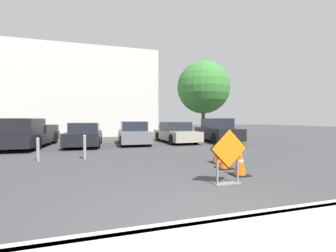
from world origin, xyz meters
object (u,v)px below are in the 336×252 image
Objects in this scene: road_closed_sign at (229,154)px; parked_car_third at (134,134)px; parked_car_second at (85,135)px; bollard_nearest at (85,146)px; pickup_truck at (27,135)px; traffic_cone_nearest at (240,161)px; traffic_cone_third at (218,152)px; parked_car_fourth at (176,133)px; parked_car_fifth at (217,131)px; traffic_cone_second at (224,159)px; bollard_second at (38,149)px.

parked_car_third is at bearing 95.72° from road_closed_sign.
parked_car_second reaches higher than bollard_nearest.
bollard_nearest is (0.33, -4.65, -0.13)m from parked_car_second.
traffic_cone_nearest is at bearing 135.05° from pickup_truck.
pickup_truck is (-7.93, 6.80, 0.35)m from traffic_cone_third.
parked_car_second is 0.88× the size of parked_car_fourth.
parked_car_third is 5.88m from parked_car_fifth.
parked_car_fourth is at bearing -171.28° from parked_car_second.
traffic_cone_second is at bearing 66.52° from parked_car_fifth.
bollard_nearest reaches higher than bollard_second.
traffic_cone_third is 10.46m from pickup_truck.
parked_car_fifth is at bearing 62.57° from road_closed_sign.
traffic_cone_nearest reaches higher than traffic_cone_second.
parked_car_third reaches higher than parked_car_fourth.
pickup_truck is 5.90× the size of bollard_nearest.
bollard_second is at bearing 113.00° from pickup_truck.
parked_car_fifth is at bearing 62.55° from traffic_cone_second.
traffic_cone_nearest is 9.82m from parked_car_second.
parked_car_second is 4.84m from bollard_second.
traffic_cone_third is at bearing 74.33° from traffic_cone_second.
traffic_cone_third is 0.89× the size of bollard_second.
bollard_second is at bearing 51.24° from parked_car_third.
parked_car_second is 5.91m from parked_car_fourth.
parked_car_second is (-3.90, 9.31, -0.09)m from road_closed_sign.
parked_car_fifth is at bearing -176.92° from parked_car_second.
traffic_cone_second is at bearing 62.64° from road_closed_sign.
parked_car_third is at bearing 4.03° from parked_car_fourth.
traffic_cone_second is at bearing -105.67° from traffic_cone_third.
parked_car_fourth reaches higher than road_closed_sign.
road_closed_sign is 0.24× the size of pickup_truck.
bollard_second is at bearing 138.26° from road_closed_sign.
road_closed_sign is 1.41× the size of bollard_nearest.
parked_car_second reaches higher than road_closed_sign.
pickup_truck is 1.26× the size of parked_car_fifth.
road_closed_sign is 1.52× the size of bollard_second.
bollard_second is (-7.19, -5.34, -0.17)m from parked_car_fourth.
parked_car_second is at bearing -176.05° from pickup_truck.
pickup_truck is 1.35× the size of parked_car_second.
traffic_cone_nearest is 9.72m from parked_car_fifth.
parked_car_fifth reaches higher than bollard_second.
pickup_truck reaches higher than parked_car_third.
bollard_nearest is (3.29, -4.63, -0.23)m from pickup_truck.
road_closed_sign is at bearing -41.74° from bollard_second.
parked_car_third is 6.54m from bollard_second.
traffic_cone_nearest is 0.20× the size of parked_car_third.
parked_car_second is 2.95m from parked_car_third.
traffic_cone_second is 8.89m from parked_car_fifth.
parked_car_fifth reaches higher than traffic_cone_third.
road_closed_sign reaches higher than bollard_second.
pickup_truck reaches higher than bollard_nearest.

